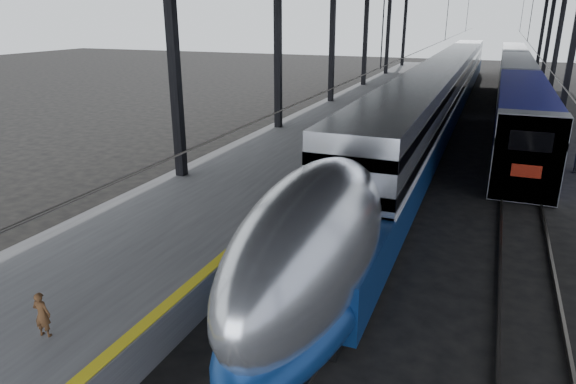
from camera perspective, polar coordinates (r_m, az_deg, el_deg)
The scene contains 7 objects.
ground at distance 14.79m, azimuth -2.95°, elevation -9.67°, with size 160.00×160.00×0.00m, color black.
platform at distance 33.64m, azimuth 5.93°, elevation 7.72°, with size 6.00×80.00×1.00m, color #4C4C4F.
yellow_strip at distance 32.90m, azimuth 10.69°, elevation 8.13°, with size 0.30×80.00×0.01m, color gold.
rails at distance 32.52m, azimuth 19.63°, elevation 5.55°, with size 6.52×80.00×0.16m.
tgv_train at distance 38.27m, azimuth 16.67°, elevation 10.52°, with size 2.81×65.20×4.03m.
second_train at distance 48.61m, azimuth 23.96°, elevation 11.29°, with size 2.58×56.05×3.55m.
child at distance 11.56m, azimuth -25.67°, elevation -12.15°, with size 0.36×0.23×0.98m, color #4F311A.
Camera 1 is at (5.51, -11.72, 7.13)m, focal length 32.00 mm.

